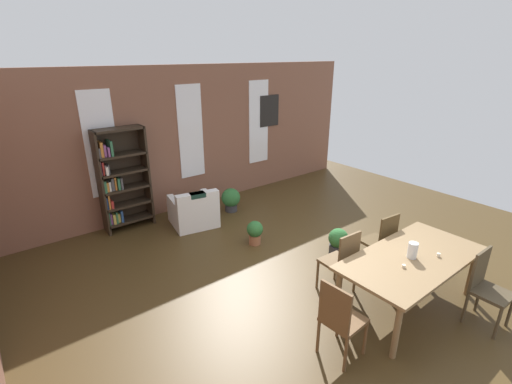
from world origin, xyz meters
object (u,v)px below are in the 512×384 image
at_px(dining_table, 412,262).
at_px(vase_on_table, 413,250).
at_px(bookshelf_tall, 120,180).
at_px(armchair_white, 194,211).
at_px(dining_chair_far_left, 342,260).
at_px(dining_chair_near_right, 486,286).
at_px(potted_plant_window, 338,242).
at_px(dining_chair_head_left, 340,318).
at_px(dining_chair_far_right, 381,240).
at_px(potted_plant_by_shelf, 255,232).
at_px(potted_plant_corner, 231,199).

xyz_separation_m(dining_table, vase_on_table, (-0.03, -0.00, 0.18)).
xyz_separation_m(bookshelf_tall, armchair_white, (1.08, -0.69, -0.67)).
relative_size(dining_chair_far_left, dining_chair_near_right, 1.00).
bearing_deg(dining_table, potted_plant_window, 77.98).
xyz_separation_m(vase_on_table, dining_chair_far_left, (-0.42, 0.72, -0.33)).
bearing_deg(vase_on_table, dining_chair_head_left, -179.82).
bearing_deg(vase_on_table, dining_chair_far_left, 120.16).
distance_m(dining_chair_far_right, potted_plant_by_shelf, 2.07).
distance_m(dining_chair_near_right, armchair_white, 4.80).
relative_size(dining_table, potted_plant_corner, 4.03).
relative_size(dining_chair_near_right, potted_plant_by_shelf, 2.24).
height_order(dining_table, dining_chair_far_right, dining_chair_far_right).
bearing_deg(potted_plant_window, bookshelf_tall, 126.64).
xyz_separation_m(bookshelf_tall, potted_plant_by_shelf, (1.53, -2.02, -0.72)).
relative_size(dining_chair_far_right, dining_chair_far_left, 1.00).
bearing_deg(potted_plant_corner, potted_plant_by_shelf, -108.52).
bearing_deg(dining_chair_far_left, armchair_white, 99.47).
bearing_deg(dining_chair_far_left, bookshelf_tall, 112.74).
bearing_deg(potted_plant_by_shelf, dining_chair_near_right, -73.35).
xyz_separation_m(potted_plant_by_shelf, potted_plant_window, (0.82, -1.15, 0.02)).
xyz_separation_m(dining_chair_head_left, potted_plant_corner, (1.33, 3.96, -0.24)).
distance_m(dining_chair_far_right, dining_chair_far_left, 0.90).
bearing_deg(armchair_white, bookshelf_tall, 147.31).
bearing_deg(bookshelf_tall, dining_chair_far_right, -56.84).
distance_m(vase_on_table, armchair_white, 4.01).
bearing_deg(dining_table, armchair_white, 104.20).
relative_size(vase_on_table, dining_chair_near_right, 0.21).
xyz_separation_m(dining_chair_far_right, dining_chair_near_right, (0.01, -1.45, 0.00)).
height_order(dining_chair_far_right, potted_plant_corner, dining_chair_far_right).
relative_size(dining_chair_head_left, potted_plant_window, 1.98).
bearing_deg(dining_chair_far_right, dining_chair_head_left, -158.15).
distance_m(dining_chair_head_left, dining_chair_near_right, 1.96).
height_order(potted_plant_by_shelf, potted_plant_window, potted_plant_window).
relative_size(dining_chair_far_right, bookshelf_tall, 0.50).
height_order(dining_chair_head_left, potted_plant_window, dining_chair_head_left).
relative_size(dining_chair_far_left, potted_plant_by_shelf, 2.24).
height_order(dining_chair_head_left, armchair_white, dining_chair_head_left).
distance_m(dining_table, armchair_white, 4.00).
distance_m(dining_table, dining_chair_head_left, 1.38).
height_order(dining_table, potted_plant_corner, dining_table).
xyz_separation_m(armchair_white, potted_plant_window, (1.27, -2.47, -0.03)).
xyz_separation_m(vase_on_table, potted_plant_window, (0.33, 1.39, -0.59)).
relative_size(dining_chair_far_left, potted_plant_window, 1.98).
relative_size(dining_chair_far_left, bookshelf_tall, 0.50).
relative_size(bookshelf_tall, potted_plant_by_shelf, 4.48).
distance_m(dining_chair_far_right, dining_chair_head_left, 1.96).
relative_size(dining_chair_near_right, armchair_white, 1.02).
bearing_deg(vase_on_table, potted_plant_window, 76.67).
relative_size(dining_chair_head_left, potted_plant_by_shelf, 2.24).
distance_m(dining_chair_far_right, bookshelf_tall, 4.59).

